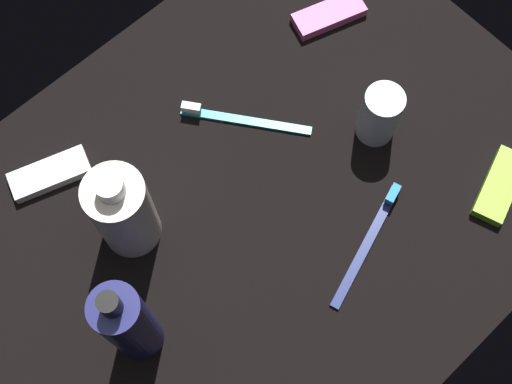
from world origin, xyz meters
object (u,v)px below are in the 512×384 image
lotion_bottle (129,324)px  bodywash_bottle (123,212)px  toothbrush_navy (370,238)px  snack_bar_pink (329,15)px  snack_bar_lime (500,186)px  snack_bar_white (50,174)px  deodorant_stick (380,115)px  toothbrush_teal (238,118)px

lotion_bottle → bodywash_bottle: (7.85, 11.38, -2.28)cm
toothbrush_navy → snack_bar_pink: (19.64, 27.27, 0.14)cm
toothbrush_navy → snack_bar_lime: (17.50, -6.54, 0.14)cm
lotion_bottle → snack_bar_white: lotion_bottle is taller
bodywash_bottle → snack_bar_lime: bearing=-35.6°
snack_bar_pink → lotion_bottle: bearing=-143.2°
bodywash_bottle → toothbrush_navy: bearing=-44.9°
deodorant_stick → snack_bar_lime: (5.90, -16.86, -3.70)cm
toothbrush_navy → snack_bar_lime: bearing=-20.5°
toothbrush_navy → snack_bar_pink: bearing=54.2°
lotion_bottle → deodorant_stick: 41.21cm
snack_bar_lime → snack_bar_pink: (2.15, 33.81, 0.00)cm
lotion_bottle → snack_bar_white: (4.63, 24.51, -8.84)cm
toothbrush_navy → snack_bar_lime: 18.68cm
toothbrush_teal → snack_bar_lime: toothbrush_teal is taller
toothbrush_navy → snack_bar_pink: toothbrush_navy is taller
toothbrush_teal → snack_bar_pink: (20.69, 3.36, 0.14)cm
lotion_bottle → toothbrush_navy: bearing=-18.8°
toothbrush_navy → toothbrush_teal: same height
bodywash_bottle → toothbrush_teal: bodywash_bottle is taller
deodorant_stick → snack_bar_pink: 19.13cm
bodywash_bottle → snack_bar_white: size_ratio=1.57×
bodywash_bottle → snack_bar_pink: 42.03cm
bodywash_bottle → deodorant_stick: bearing=-18.5°
bodywash_bottle → snack_bar_white: 15.03cm
toothbrush_teal → snack_bar_lime: 35.66cm
toothbrush_navy → snack_bar_white: (-24.66, 34.49, 0.14)cm
bodywash_bottle → toothbrush_navy: bodywash_bottle is taller
bodywash_bottle → toothbrush_teal: (20.40, 2.55, -6.70)cm
snack_bar_lime → snack_bar_pink: bearing=66.7°
deodorant_stick → snack_bar_pink: deodorant_stick is taller
bodywash_bottle → snack_bar_lime: size_ratio=1.57×
toothbrush_teal → snack_bar_lime: size_ratio=1.45×
lotion_bottle → deodorant_stick: (40.88, 0.33, -5.14)cm
lotion_bottle → snack_bar_pink: size_ratio=2.06×
bodywash_bottle → snack_bar_lime: 48.35cm
toothbrush_navy → snack_bar_pink: 33.61cm
bodywash_bottle → deodorant_stick: (33.04, -11.04, -2.86)cm
snack_bar_lime → snack_bar_white: same height
bodywash_bottle → snack_bar_white: bodywash_bottle is taller
toothbrush_navy → snack_bar_white: 42.41cm
bodywash_bottle → toothbrush_teal: bearing=7.1°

